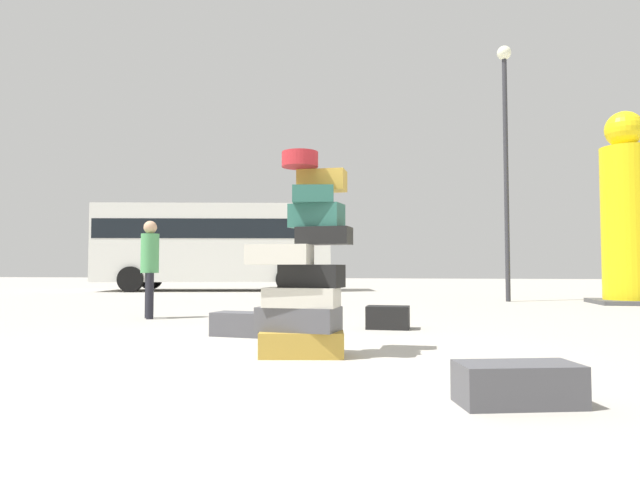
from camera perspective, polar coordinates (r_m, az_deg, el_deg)
ground_plane at (r=5.40m, az=-4.81°, el=-11.91°), size 80.00×80.00×0.00m
suitcase_tower at (r=5.39m, az=-1.61°, el=-3.79°), size 0.99×0.71×1.99m
suitcase_charcoal_right_side at (r=7.10m, az=-8.17°, el=-8.51°), size 0.72×0.49×0.29m
suitcase_maroon_behind_tower at (r=7.56m, az=-2.40°, el=-8.26°), size 0.59×0.41×0.28m
suitcase_charcoal_foreground_near at (r=3.76m, az=19.62°, el=-13.74°), size 0.81×0.53×0.26m
suitcase_black_foreground_far at (r=7.87m, az=6.98°, el=-7.88°), size 0.60×0.41×0.32m
person_bearded_onlooker at (r=9.79m, az=-17.04°, el=-2.01°), size 0.30×0.30×1.64m
yellow_dummy_statue at (r=15.04m, az=28.90°, el=2.06°), size 1.56×1.56×4.58m
parked_bus at (r=21.16m, az=-10.61°, el=-0.16°), size 8.81×4.10×3.15m
lamp_post at (r=15.24m, az=18.47°, el=10.15°), size 0.36×0.36×6.57m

